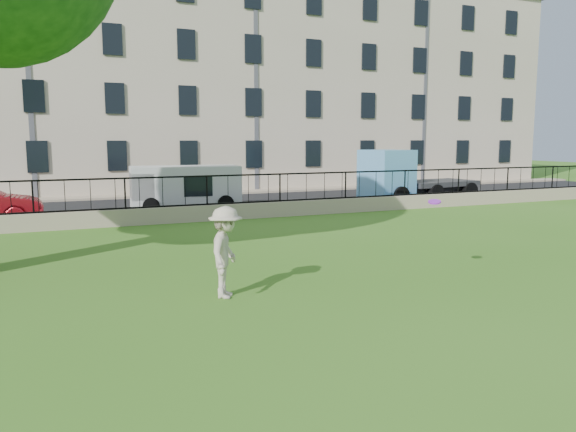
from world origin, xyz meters
name	(u,v)px	position (x,y,z in m)	size (l,w,h in m)	color
ground	(383,306)	(0.00, 0.00, 0.00)	(120.00, 120.00, 0.00)	#396D1A
retaining_wall	(207,213)	(0.00, 12.00, 0.30)	(50.00, 0.40, 0.60)	tan
iron_railing	(207,191)	(0.00, 12.00, 1.15)	(50.00, 0.05, 1.13)	black
street	(179,207)	(0.00, 16.70, 0.01)	(60.00, 9.00, 0.01)	black
sidewalk	(157,195)	(0.00, 21.90, 0.06)	(60.00, 1.40, 0.12)	tan
building_row	(136,76)	(0.00, 27.57, 6.92)	(56.40, 10.40, 13.80)	beige
man	(226,252)	(-2.50, 1.75, 0.90)	(1.16, 0.67, 1.80)	#BCAC98
frisbee	(435,202)	(1.93, 1.05, 1.76)	(0.27, 0.27, 0.03)	purple
white_van	(186,188)	(0.00, 15.40, 0.96)	(4.59, 1.79, 1.93)	silver
blue_truck	(418,175)	(11.52, 14.40, 1.28)	(6.12, 2.17, 2.57)	#62A9E5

